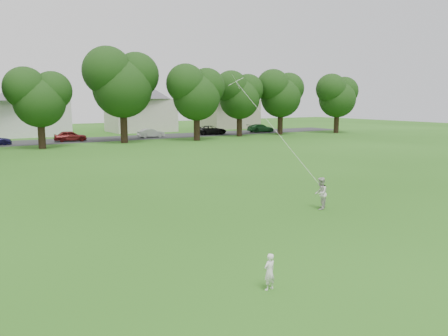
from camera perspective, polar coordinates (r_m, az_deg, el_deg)
ground at (r=15.51m, az=5.10°, el=-9.30°), size 160.00×160.00×0.00m
street at (r=54.66m, az=-22.61°, el=3.16°), size 90.00×7.00×0.01m
toddler at (r=11.52m, az=5.95°, el=-13.33°), size 0.39×0.28×0.97m
older_boy at (r=19.89m, az=12.51°, el=-3.25°), size 0.89×0.85×1.44m
kite at (r=21.97m, az=6.51°, el=5.19°), size 0.83×3.83×8.23m
tree_row at (r=47.98m, az=-21.64°, el=10.14°), size 82.89×8.11×10.88m
parked_cars at (r=53.78m, az=-21.50°, el=3.80°), size 65.87×2.40×1.29m
house_row at (r=64.24m, az=-24.95°, el=8.06°), size 77.30×14.28×9.94m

